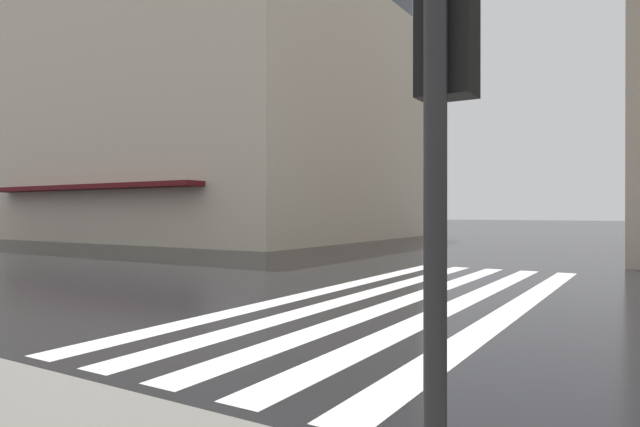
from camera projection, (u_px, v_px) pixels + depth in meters
ground_plane at (236, 329)px, 8.09m from camera, size 220.00×220.00×0.00m
zebra_crossing at (411, 298)px, 10.91m from camera, size 13.00×4.50×0.01m
haussmann_block_mid at (212, 106)px, 37.25m from camera, size 19.59×23.14×18.15m
traffic_signal_post at (444, 95)px, 2.92m from camera, size 0.44×0.30×3.03m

